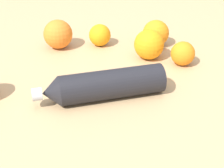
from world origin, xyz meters
name	(u,v)px	position (x,y,z in m)	size (l,w,h in m)	color
ground_plane	(114,100)	(0.00, 0.00, 0.00)	(2.40, 2.40, 0.00)	tan
water_bottle	(103,85)	(0.02, 0.01, 0.03)	(0.17, 0.28, 0.06)	black
orange_0	(100,35)	(0.25, -0.17, 0.03)	(0.06, 0.06, 0.06)	orange
orange_1	(156,33)	(0.14, -0.29, 0.04)	(0.08, 0.08, 0.08)	orange
orange_2	(183,53)	(0.01, -0.25, 0.03)	(0.06, 0.06, 0.06)	orange
orange_4	(58,34)	(0.32, -0.07, 0.04)	(0.08, 0.08, 0.08)	orange
orange_5	(149,44)	(0.10, -0.21, 0.04)	(0.08, 0.08, 0.08)	orange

